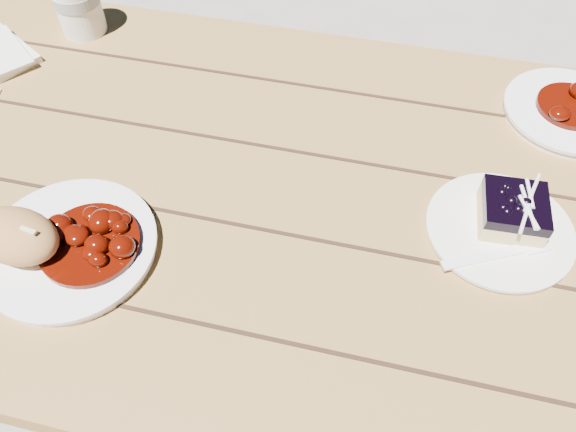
% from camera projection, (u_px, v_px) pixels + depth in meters
% --- Properties ---
extents(ground, '(60.00, 60.00, 0.00)m').
position_uv_depth(ground, '(201.00, 358.00, 1.47)').
color(ground, gray).
rests_on(ground, ground).
extents(picnic_table, '(2.00, 1.55, 0.75)m').
position_uv_depth(picnic_table, '(160.00, 225.00, 1.00)').
color(picnic_table, brown).
rests_on(picnic_table, ground).
extents(main_plate, '(0.23, 0.23, 0.02)m').
position_uv_depth(main_plate, '(71.00, 248.00, 0.77)').
color(main_plate, white).
rests_on(main_plate, picnic_table).
extents(goulash_stew, '(0.14, 0.14, 0.04)m').
position_uv_depth(goulash_stew, '(86.00, 237.00, 0.74)').
color(goulash_stew, '#470A02').
rests_on(goulash_stew, main_plate).
extents(bread_roll, '(0.13, 0.10, 0.06)m').
position_uv_depth(bread_roll, '(16.00, 236.00, 0.73)').
color(bread_roll, '#B78046').
rests_on(bread_roll, main_plate).
extents(dessert_plate, '(0.20, 0.20, 0.01)m').
position_uv_depth(dessert_plate, '(499.00, 230.00, 0.79)').
color(dessert_plate, white).
rests_on(dessert_plate, picnic_table).
extents(blueberry_cake, '(0.09, 0.09, 0.05)m').
position_uv_depth(blueberry_cake, '(513.00, 211.00, 0.78)').
color(blueberry_cake, '#EBCC80').
rests_on(blueberry_cake, dessert_plate).
extents(fork_dessert, '(0.15, 0.10, 0.00)m').
position_uv_depth(fork_dessert, '(485.00, 257.00, 0.76)').
color(fork_dessert, white).
rests_on(fork_dessert, dessert_plate).
extents(coffee_cup, '(0.08, 0.08, 0.10)m').
position_uv_depth(coffee_cup, '(78.00, 6.00, 1.05)').
color(coffee_cup, white).
rests_on(coffee_cup, picnic_table).
extents(second_plate, '(0.21, 0.21, 0.02)m').
position_uv_depth(second_plate, '(568.00, 112.00, 0.93)').
color(second_plate, white).
rests_on(second_plate, picnic_table).
extents(second_stew, '(0.11, 0.11, 0.04)m').
position_uv_depth(second_stew, '(575.00, 99.00, 0.91)').
color(second_stew, '#470A02').
rests_on(second_stew, second_plate).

